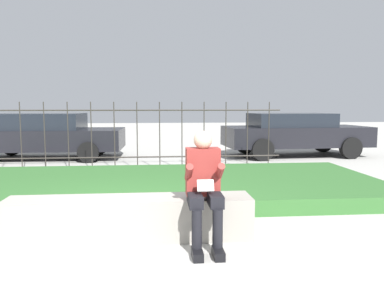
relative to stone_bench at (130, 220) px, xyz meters
name	(u,v)px	position (x,y,z in m)	size (l,w,h in m)	color
ground_plane	(116,239)	(-0.16, 0.00, -0.22)	(60.00, 60.00, 0.00)	#B2AFA8
stone_bench	(130,220)	(0.00, 0.00, 0.00)	(2.89, 0.50, 0.50)	gray
person_seated_reader	(204,183)	(0.85, -0.28, 0.50)	(0.42, 0.73, 1.30)	black
grass_berm	(131,186)	(-0.16, 2.38, -0.10)	(9.05, 3.36, 0.25)	#33662D
iron_fence	(137,135)	(-0.16, 4.71, 0.65)	(7.05, 0.03, 1.67)	#332D28
car_parked_right	(294,133)	(4.59, 6.96, 0.51)	(4.52, 2.09, 1.34)	black
car_parked_left	(45,135)	(-3.00, 7.05, 0.49)	(4.46, 2.03, 1.35)	black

